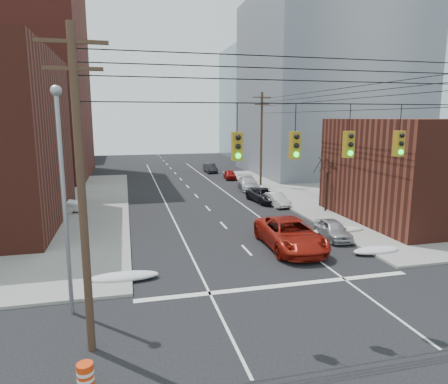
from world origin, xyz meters
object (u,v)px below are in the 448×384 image
red_pickup (290,234)px  parked_car_e (230,175)px  parked_car_f (210,168)px  construction_barrel (86,377)px  parked_car_d (248,183)px  lot_car_a (56,205)px  parked_car_b (276,199)px  parked_car_c (265,195)px  parked_car_a (333,229)px  lot_car_b (25,207)px

red_pickup → parked_car_e: 28.98m
parked_car_f → construction_barrel: 48.76m
parked_car_d → lot_car_a: bearing=-151.4°
construction_barrel → parked_car_b: bearing=56.7°
red_pickup → parked_car_d: size_ratio=1.33×
lot_car_a → parked_car_d: bearing=-67.1°
red_pickup → parked_car_c: 13.98m
parked_car_d → parked_car_e: bearing=97.8°
red_pickup → parked_car_d: 20.85m
parked_car_a → lot_car_b: bearing=156.6°
lot_car_b → parked_car_c: bearing=-71.2°
red_pickup → lot_car_b: 22.02m
parked_car_e → parked_car_f: 7.21m
parked_car_e → lot_car_a: bearing=-134.6°
parked_car_d → red_pickup: bearing=-92.3°
lot_car_a → red_pickup: bearing=-127.9°
red_pickup → parked_car_b: bearing=74.2°
parked_car_e → parked_car_f: parked_car_f is taller
parked_car_e → construction_barrel: size_ratio=4.05×
parked_car_d → parked_car_c: bearing=-86.2°
construction_barrel → parked_car_e: bearing=69.4°
lot_car_a → construction_barrel: size_ratio=4.68×
parked_car_f → lot_car_b: 30.91m
parked_car_c → parked_car_f: parked_car_f is taller
parked_car_d → parked_car_f: parked_car_d is taller
lot_car_b → parked_car_a: bearing=-101.6°
construction_barrel → lot_car_b: bearing=105.9°
lot_car_b → construction_barrel: (6.75, -23.62, -0.44)m
parked_car_c → lot_car_b: (-21.18, -0.93, 0.23)m
parked_car_b → parked_car_c: size_ratio=0.77×
parked_car_d → parked_car_e: (0.00, 8.22, -0.11)m
parked_car_c → construction_barrel: (-14.43, -24.55, -0.21)m
parked_car_a → parked_car_d: parked_car_d is taller
parked_car_f → construction_barrel: (-13.71, -46.80, -0.22)m
parked_car_b → parked_car_d: parked_car_d is taller
parked_car_b → lot_car_b: (-21.65, 0.91, 0.29)m
parked_car_a → lot_car_a: lot_car_a is taller
parked_car_f → lot_car_b: bearing=-132.6°
parked_car_f → parked_car_a: bearing=-89.2°
parked_car_b → parked_car_e: parked_car_b is taller
parked_car_f → construction_barrel: bearing=-107.5°
parked_car_b → parked_car_f: (-1.19, 24.08, 0.06)m
red_pickup → parked_car_b: size_ratio=1.79×
parked_car_c → parked_car_f: size_ratio=1.18×
red_pickup → parked_car_f: (2.46, 35.86, -0.25)m
lot_car_b → parked_car_b: bearing=-76.1°
parked_car_c → parked_car_d: size_ratio=0.96×
lot_car_a → lot_car_b: (-2.29, -0.46, 0.06)m
parked_car_d → lot_car_b: (-21.65, -7.84, 0.17)m
parked_car_a → construction_barrel: (-14.90, -12.16, -0.19)m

